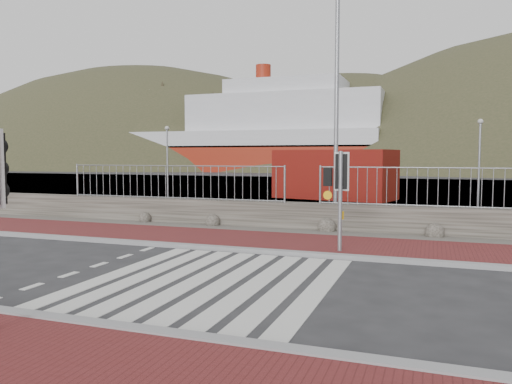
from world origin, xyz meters
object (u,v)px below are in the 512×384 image
at_px(ferry, 248,138).
at_px(shipping_container, 334,174).
at_px(streetlight, 341,88).
at_px(traffic_signal_far, 339,180).

bearing_deg(ferry, shipping_container, -64.17).
height_order(streetlight, shipping_container, streetlight).
height_order(traffic_signal_far, shipping_container, shipping_container).
relative_size(ferry, shipping_container, 7.45).
relative_size(traffic_signal_far, streetlight, 0.31).
distance_m(traffic_signal_far, streetlight, 5.41).
relative_size(traffic_signal_far, shipping_container, 0.38).
bearing_deg(streetlight, ferry, 111.83).
distance_m(ferry, traffic_signal_far, 69.66).
distance_m(traffic_signal_far, shipping_container, 16.43).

